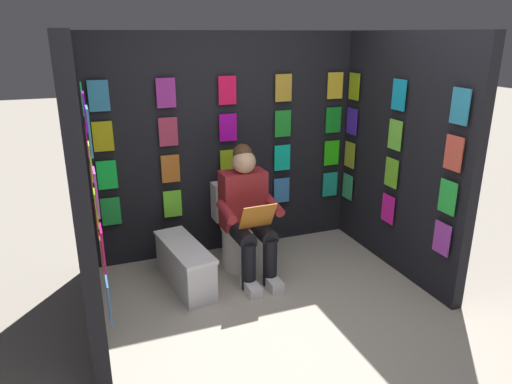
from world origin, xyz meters
TOP-DOWN VIEW (x-y plane):
  - ground_plane at (0.00, 0.00)m, footprint 30.00×30.00m
  - display_wall_back at (0.00, -1.80)m, footprint 2.70×0.14m
  - display_wall_left at (-1.35, -0.88)m, footprint 0.14×1.76m
  - display_wall_right at (1.35, -0.88)m, footprint 0.14×1.76m
  - toilet at (0.01, -1.38)m, footprint 0.41×0.56m
  - person_reading at (0.01, -1.16)m, footprint 0.53×0.69m
  - comic_longbox_near at (0.59, -1.14)m, footprint 0.39×0.86m

SIDE VIEW (x-z plane):
  - ground_plane at x=0.00m, z-range 0.00..0.00m
  - comic_longbox_near at x=0.59m, z-range 0.00..0.39m
  - toilet at x=0.01m, z-range -0.06..0.71m
  - person_reading at x=0.01m, z-range 0.00..1.20m
  - display_wall_left at x=-1.35m, z-range 0.00..2.12m
  - display_wall_right at x=1.35m, z-range 0.00..2.12m
  - display_wall_back at x=0.00m, z-range 0.00..2.12m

